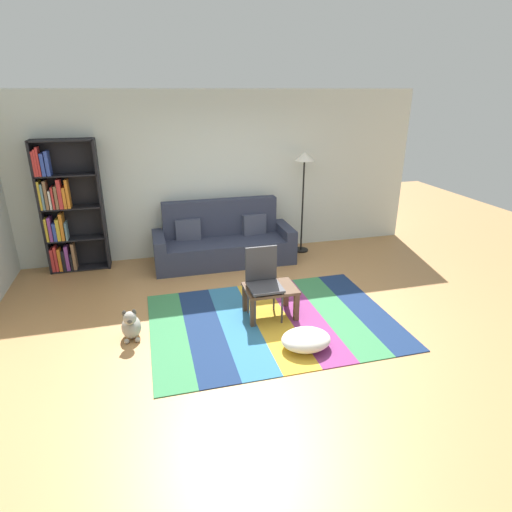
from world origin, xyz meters
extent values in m
plane|color=#B27F4C|center=(0.00, 0.00, 0.00)|extent=(14.00, 14.00, 0.00)
cube|color=silver|center=(0.00, 2.55, 1.35)|extent=(6.80, 0.10, 2.70)
cube|color=#387F4C|center=(-1.20, -0.09, 0.01)|extent=(0.42, 2.15, 0.01)
cube|color=navy|center=(-0.78, -0.09, 0.01)|extent=(0.42, 2.15, 0.01)
cube|color=teal|center=(-0.35, -0.09, 0.01)|extent=(0.42, 2.15, 0.01)
cube|color=gold|center=(0.07, -0.09, 0.01)|extent=(0.42, 2.15, 0.01)
cube|color=#843370|center=(0.50, -0.09, 0.01)|extent=(0.42, 2.15, 0.01)
cube|color=#387F4C|center=(0.92, -0.09, 0.01)|extent=(0.42, 2.15, 0.01)
cube|color=navy|center=(1.35, -0.09, 0.01)|extent=(0.42, 2.15, 0.01)
cube|color=#2D3347|center=(-0.13, 1.95, 0.20)|extent=(1.90, 0.80, 0.40)
cube|color=#2D3347|center=(-0.13, 2.25, 0.70)|extent=(1.90, 0.20, 0.60)
cube|color=#2D3347|center=(-1.17, 1.95, 0.28)|extent=(0.18, 0.80, 0.56)
cube|color=#2D3347|center=(0.91, 1.95, 0.28)|extent=(0.18, 0.80, 0.56)
cube|color=#42475B|center=(-0.68, 2.13, 0.56)|extent=(0.42, 0.19, 0.36)
cube|color=#42475B|center=(0.42, 2.13, 0.56)|extent=(0.42, 0.19, 0.36)
cube|color=black|center=(-2.84, 2.30, 1.01)|extent=(0.04, 0.28, 2.02)
cube|color=black|center=(-1.97, 2.30, 1.01)|extent=(0.04, 0.28, 2.02)
cube|color=black|center=(-2.40, 2.43, 1.01)|extent=(0.90, 0.01, 2.02)
cube|color=black|center=(-2.40, 2.30, 0.02)|extent=(0.86, 0.28, 0.02)
cube|color=black|center=(-2.40, 2.30, 0.51)|extent=(0.86, 0.28, 0.02)
cube|color=black|center=(-2.40, 2.30, 1.01)|extent=(0.86, 0.28, 0.02)
cube|color=black|center=(-2.40, 2.30, 1.51)|extent=(0.86, 0.28, 0.02)
cube|color=black|center=(-2.40, 2.30, 2.00)|extent=(0.86, 0.28, 0.02)
cube|color=red|center=(-2.79, 2.28, 0.21)|extent=(0.05, 0.22, 0.36)
cube|color=red|center=(-2.74, 2.26, 0.23)|extent=(0.04, 0.17, 0.41)
cube|color=orange|center=(-2.69, 2.25, 0.21)|extent=(0.05, 0.17, 0.36)
cube|color=black|center=(-2.64, 2.27, 0.19)|extent=(0.05, 0.20, 0.32)
cube|color=purple|center=(-2.58, 2.27, 0.22)|extent=(0.05, 0.20, 0.39)
cube|color=black|center=(-2.53, 2.28, 0.16)|extent=(0.03, 0.23, 0.27)
cube|color=#8C6647|center=(-2.48, 2.26, 0.24)|extent=(0.05, 0.19, 0.43)
cube|color=gold|center=(-2.80, 2.27, 0.70)|extent=(0.04, 0.20, 0.36)
cube|color=purple|center=(-2.75, 2.28, 0.71)|extent=(0.04, 0.22, 0.37)
cube|color=#334CB2|center=(-2.69, 2.29, 0.66)|extent=(0.05, 0.25, 0.28)
cube|color=gold|center=(-2.64, 2.28, 0.69)|extent=(0.05, 0.22, 0.34)
cube|color=orange|center=(-2.58, 2.30, 0.73)|extent=(0.05, 0.25, 0.42)
cube|color=#668C99|center=(-2.53, 2.27, 0.66)|extent=(0.03, 0.19, 0.27)
cube|color=gold|center=(-2.80, 2.29, 1.23)|extent=(0.03, 0.23, 0.42)
cube|color=#668C99|center=(-2.77, 2.26, 1.21)|extent=(0.03, 0.18, 0.38)
cube|color=#8C6647|center=(-2.72, 2.28, 1.23)|extent=(0.04, 0.21, 0.43)
cube|color=silver|center=(-2.67, 2.28, 1.16)|extent=(0.03, 0.23, 0.28)
cube|color=red|center=(-2.63, 2.28, 1.19)|extent=(0.03, 0.23, 0.33)
cube|color=#8C6647|center=(-2.59, 2.26, 1.19)|extent=(0.04, 0.19, 0.34)
cube|color=red|center=(-2.53, 2.25, 1.24)|extent=(0.05, 0.16, 0.44)
cube|color=orange|center=(-2.48, 2.28, 1.18)|extent=(0.04, 0.23, 0.31)
cube|color=orange|center=(-2.42, 2.26, 1.24)|extent=(0.04, 0.18, 0.43)
cube|color=red|center=(-2.80, 2.30, 1.70)|extent=(0.03, 0.25, 0.36)
cube|color=red|center=(-2.77, 2.27, 1.71)|extent=(0.03, 0.21, 0.38)
cube|color=red|center=(-2.74, 2.25, 1.72)|extent=(0.03, 0.17, 0.41)
cube|color=#334CB2|center=(-2.69, 2.27, 1.68)|extent=(0.05, 0.20, 0.32)
cube|color=#334CB2|center=(-2.63, 2.27, 1.69)|extent=(0.05, 0.19, 0.35)
cube|color=#513826|center=(0.08, 0.05, 0.38)|extent=(0.64, 0.47, 0.04)
cube|color=#513826|center=(-0.19, -0.15, 0.19)|extent=(0.06, 0.06, 0.35)
cube|color=#513826|center=(0.36, -0.15, 0.19)|extent=(0.06, 0.06, 0.35)
cube|color=#513826|center=(-0.19, 0.25, 0.19)|extent=(0.06, 0.06, 0.35)
cube|color=#513826|center=(0.36, 0.25, 0.19)|extent=(0.06, 0.06, 0.35)
ellipsoid|color=white|center=(0.26, -0.75, 0.11)|extent=(0.56, 0.45, 0.20)
ellipsoid|color=#9E998E|center=(-1.61, -0.01, 0.13)|extent=(0.22, 0.30, 0.26)
sphere|color=#9E998E|center=(-1.61, -0.11, 0.30)|extent=(0.15, 0.15, 0.15)
ellipsoid|color=#474440|center=(-1.61, -0.17, 0.29)|extent=(0.06, 0.07, 0.05)
ellipsoid|color=#474440|center=(-1.66, -0.09, 0.36)|extent=(0.05, 0.04, 0.08)
ellipsoid|color=#474440|center=(-1.56, -0.09, 0.36)|extent=(0.05, 0.04, 0.08)
sphere|color=#9E998E|center=(-1.67, -0.14, 0.03)|extent=(0.06, 0.06, 0.06)
sphere|color=#9E998E|center=(-1.55, -0.14, 0.03)|extent=(0.06, 0.06, 0.06)
cylinder|color=black|center=(1.29, 2.15, 0.01)|extent=(0.26, 0.26, 0.02)
cylinder|color=black|center=(1.29, 2.15, 0.81)|extent=(0.03, 0.03, 1.57)
cone|color=white|center=(1.29, 2.15, 1.66)|extent=(0.32, 0.32, 0.14)
cube|color=black|center=(0.09, 0.07, 0.41)|extent=(0.05, 0.15, 0.02)
cube|color=#38383D|center=(0.00, 0.00, 0.44)|extent=(0.40, 0.40, 0.03)
cube|color=#38383D|center=(0.00, 0.18, 0.68)|extent=(0.40, 0.03, 0.44)
cylinder|color=#38383D|center=(-0.17, -0.17, 0.21)|extent=(0.02, 0.02, 0.42)
cylinder|color=#38383D|center=(0.17, -0.17, 0.21)|extent=(0.02, 0.02, 0.42)
cylinder|color=#38383D|center=(-0.17, 0.17, 0.21)|extent=(0.02, 0.02, 0.42)
cylinder|color=#38383D|center=(0.17, 0.17, 0.21)|extent=(0.02, 0.02, 0.42)
camera|label=1|loc=(-1.31, -4.49, 2.69)|focal=29.76mm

